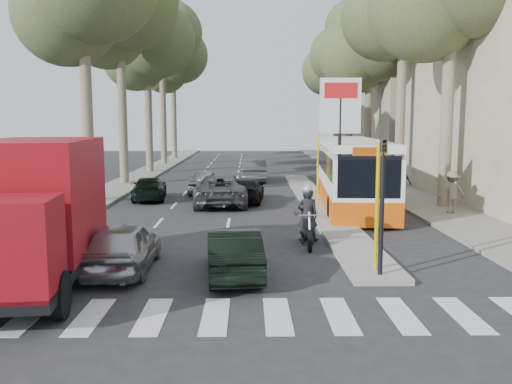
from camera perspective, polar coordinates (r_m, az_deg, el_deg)
ground at (r=15.41m, az=-0.40°, el=-7.73°), size 120.00×120.00×0.00m
sidewalk_right at (r=41.01m, az=11.44°, el=1.73°), size 3.20×70.00×0.12m
median_left at (r=43.78m, az=-11.22°, el=2.09°), size 2.40×64.00×0.12m
traffic_island at (r=26.39m, az=6.49°, el=-1.22°), size 1.50×26.00×0.16m
building_far at (r=51.46m, az=17.19°, el=11.54°), size 11.00×20.00×16.00m
billboard at (r=20.16m, az=8.82°, el=6.42°), size 1.50×12.10×5.60m
traffic_light_island at (r=13.88m, az=13.18°, el=0.85°), size 0.16×0.41×3.60m
tree_l_b at (r=36.54m, az=-13.96°, el=18.34°), size 7.40×7.20×14.88m
tree_l_c at (r=44.08m, az=-11.23°, el=15.13°), size 7.40×7.20×13.71m
tree_l_d at (r=52.15m, az=-9.75°, el=15.86°), size 7.40×7.20×15.66m
tree_l_e at (r=59.88m, az=-8.62°, el=13.78°), size 7.40×7.20×14.49m
tree_r_c at (r=42.37m, az=12.05°, el=14.96°), size 7.40×7.20×13.32m
tree_r_d at (r=50.34m, az=10.12°, el=15.37°), size 7.40×7.20×14.88m
tree_r_e at (r=58.09m, az=8.67°, el=13.63°), size 7.40×7.20×14.10m
silver_hatchback at (r=15.14m, az=-13.82°, el=-5.56°), size 1.65×4.03×1.37m
dark_hatchback at (r=14.29m, az=-2.39°, el=-6.33°), size 1.67×3.94×1.26m
queue_car_a at (r=26.39m, az=-3.77°, el=0.27°), size 2.74×5.47×1.49m
queue_car_b at (r=27.24m, az=-1.08°, el=0.22°), size 2.02×4.31×1.22m
queue_car_c at (r=30.72m, az=-5.49°, el=1.14°), size 1.64×4.01×1.36m
queue_car_d at (r=36.55m, az=-0.19°, el=2.27°), size 1.60×4.50×1.48m
queue_car_e at (r=28.51m, az=-11.17°, el=0.37°), size 2.11×4.24×1.18m
red_truck at (r=14.28m, az=-22.48°, el=-1.75°), size 3.20×6.93×3.58m
city_bus at (r=26.28m, az=9.95°, el=2.20°), size 3.57×12.31×3.20m
motorcycle at (r=17.91m, az=5.37°, el=-2.62°), size 0.86×2.37×2.01m
pedestrian_near at (r=26.97m, az=14.90°, el=0.95°), size 1.22×1.20×1.96m
pedestrian_far at (r=24.68m, az=19.91°, el=-0.00°), size 1.21×0.62×1.82m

